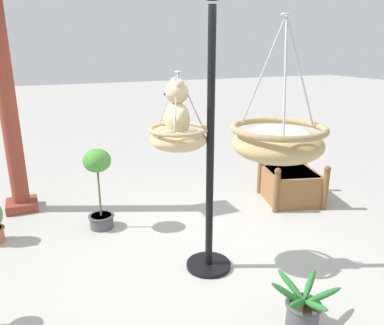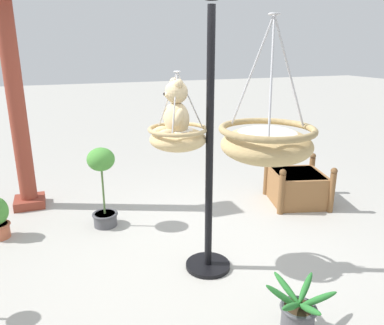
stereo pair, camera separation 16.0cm
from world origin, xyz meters
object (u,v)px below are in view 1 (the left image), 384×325
at_px(display_pole_central, 210,194).
at_px(potted_plant_broad_leaf, 303,310).
at_px(hanging_basket_left_high, 278,141).
at_px(wooden_planter_box, 291,184).
at_px(hanging_basket_with_teddy, 178,138).
at_px(greenhouse_pillar_left, 8,110).
at_px(teddy_bear, 176,113).
at_px(potted_plant_bushy_green, 99,183).

bearing_deg(display_pole_central, potted_plant_broad_leaf, -164.99).
relative_size(hanging_basket_left_high, wooden_planter_box, 0.83).
bearing_deg(wooden_planter_box, hanging_basket_left_high, 139.61).
distance_m(hanging_basket_with_teddy, greenhouse_pillar_left, 2.56).
xyz_separation_m(teddy_bear, potted_plant_bushy_green, (1.13, 0.55, -0.98)).
height_order(hanging_basket_left_high, potted_plant_bushy_green, hanging_basket_left_high).
xyz_separation_m(hanging_basket_with_teddy, wooden_planter_box, (0.92, -2.04, -1.07)).
relative_size(hanging_basket_left_high, potted_plant_bushy_green, 0.79).
bearing_deg(display_pole_central, wooden_planter_box, -59.19).
bearing_deg(hanging_basket_with_teddy, teddy_bear, 90.00).
bearing_deg(greenhouse_pillar_left, teddy_bear, -145.29).
height_order(teddy_bear, wooden_planter_box, teddy_bear).
height_order(teddy_bear, potted_plant_broad_leaf, teddy_bear).
bearing_deg(hanging_basket_left_high, hanging_basket_with_teddy, 1.65).
distance_m(wooden_planter_box, potted_plant_bushy_green, 2.65).
xyz_separation_m(display_pole_central, potted_plant_broad_leaf, (-1.07, -0.29, -0.60)).
bearing_deg(wooden_planter_box, potted_plant_broad_leaf, 144.89).
distance_m(hanging_basket_left_high, potted_plant_bushy_green, 2.83).
relative_size(display_pole_central, potted_plant_bushy_green, 2.52).
bearing_deg(teddy_bear, potted_plant_bushy_green, 26.14).
height_order(teddy_bear, potted_plant_bushy_green, teddy_bear).
relative_size(display_pole_central, greenhouse_pillar_left, 0.89).
relative_size(teddy_bear, greenhouse_pillar_left, 0.19).
xyz_separation_m(hanging_basket_with_teddy, hanging_basket_left_high, (-1.43, -0.04, 0.29)).
distance_m(hanging_basket_with_teddy, potted_plant_broad_leaf, 1.75).
relative_size(display_pole_central, hanging_basket_with_teddy, 3.50).
bearing_deg(potted_plant_broad_leaf, hanging_basket_left_high, 113.10).
distance_m(display_pole_central, wooden_planter_box, 2.15).
bearing_deg(display_pole_central, teddy_bear, 61.33).
bearing_deg(teddy_bear, display_pole_central, -118.67).
height_order(display_pole_central, teddy_bear, display_pole_central).
bearing_deg(greenhouse_pillar_left, potted_plant_broad_leaf, -148.75).
distance_m(greenhouse_pillar_left, potted_plant_bushy_green, 1.52).
xyz_separation_m(wooden_planter_box, potted_plant_bushy_green, (0.21, 2.62, 0.32)).
height_order(wooden_planter_box, potted_plant_broad_leaf, wooden_planter_box).
height_order(wooden_planter_box, potted_plant_bushy_green, potted_plant_bushy_green).
distance_m(display_pole_central, potted_plant_broad_leaf, 1.26).
bearing_deg(hanging_basket_with_teddy, hanging_basket_left_high, -178.35).
bearing_deg(wooden_planter_box, teddy_bear, 113.96).
relative_size(greenhouse_pillar_left, potted_plant_broad_leaf, 4.88).
bearing_deg(greenhouse_pillar_left, hanging_basket_with_teddy, -144.85).
xyz_separation_m(display_pole_central, teddy_bear, (0.15, 0.27, 0.77)).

